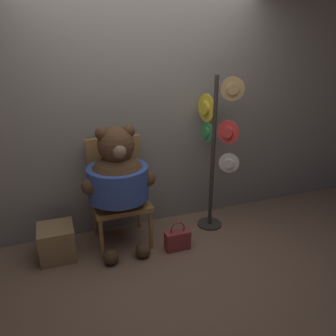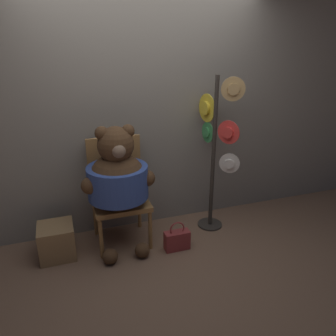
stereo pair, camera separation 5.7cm
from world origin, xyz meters
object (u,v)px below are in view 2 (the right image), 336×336
handbag_on_ground (177,240)px  teddy_bear (118,178)px  chair (118,189)px  hat_display_rack (216,144)px

handbag_on_ground → teddy_bear: bearing=155.7°
chair → hat_display_rack: 1.14m
chair → teddy_bear: size_ratio=0.85×
teddy_bear → hat_display_rack: size_ratio=0.76×
hat_display_rack → teddy_bear: bearing=-175.2°
chair → hat_display_rack: hat_display_rack is taller
chair → hat_display_rack: bearing=-4.9°
hat_display_rack → handbag_on_ground: 1.08m
chair → hat_display_rack: (1.06, -0.09, 0.40)m
hat_display_rack → handbag_on_ground: hat_display_rack is taller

